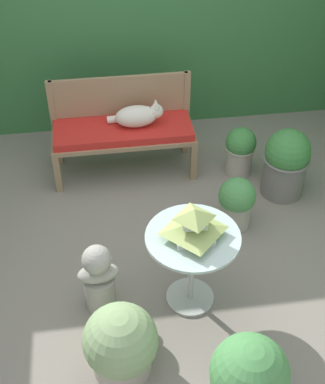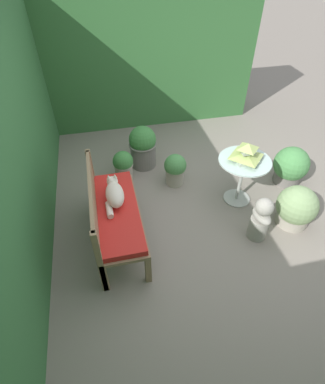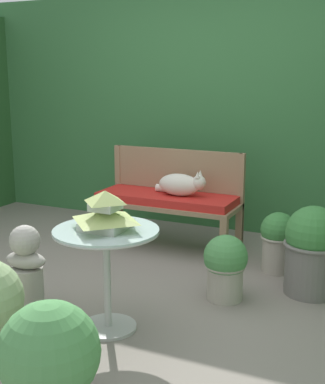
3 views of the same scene
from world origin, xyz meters
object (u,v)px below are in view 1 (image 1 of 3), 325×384
(potted_plant_bench_right, at_px, (286,162))
(pagoda_birdhouse, at_px, (194,225))
(potted_plant_table_far, at_px, (249,377))
(potted_plant_bench_left, at_px, (240,150))
(patio_table, at_px, (192,250))
(garden_bench, at_px, (123,133))
(potted_plant_path_edge, at_px, (121,344))
(garden_bust, at_px, (99,278))
(potted_plant_patio_mid, at_px, (236,202))
(cat, at_px, (138,116))

(potted_plant_bench_right, bearing_deg, pagoda_birdhouse, -133.75)
(pagoda_birdhouse, height_order, potted_plant_table_far, pagoda_birdhouse)
(pagoda_birdhouse, height_order, potted_plant_bench_left, pagoda_birdhouse)
(patio_table, bearing_deg, potted_plant_table_far, -77.11)
(garden_bench, bearing_deg, potted_plant_path_edge, -95.54)
(potted_plant_table_far, bearing_deg, potted_plant_bench_left, 76.81)
(garden_bust, distance_m, potted_plant_table_far, 1.22)
(pagoda_birdhouse, distance_m, garden_bust, 0.80)
(garden_bench, relative_size, potted_plant_bench_left, 2.67)
(garden_bust, relative_size, potted_plant_table_far, 1.05)
(garden_bench, xyz_separation_m, potted_plant_bench_left, (1.07, -0.19, -0.16))
(potted_plant_bench_left, bearing_deg, potted_plant_table_far, -103.19)
(pagoda_birdhouse, relative_size, garden_bust, 0.59)
(potted_plant_patio_mid, bearing_deg, patio_table, -125.19)
(patio_table, bearing_deg, potted_plant_bench_left, 63.07)
(patio_table, height_order, garden_bust, patio_table)
(cat, height_order, patio_table, cat)
(garden_bench, bearing_deg, potted_plant_patio_mid, -45.84)
(patio_table, distance_m, garden_bust, 0.69)
(potted_plant_path_edge, relative_size, potted_plant_table_far, 0.96)
(garden_bust, xyz_separation_m, potted_plant_patio_mid, (1.18, 0.71, -0.04))
(pagoda_birdhouse, height_order, potted_plant_patio_mid, pagoda_birdhouse)
(patio_table, bearing_deg, potted_plant_patio_mid, 54.81)
(pagoda_birdhouse, distance_m, potted_plant_patio_mid, 1.03)
(garden_bench, distance_m, potted_plant_patio_mid, 1.25)
(cat, xyz_separation_m, potted_plant_bench_left, (0.93, -0.19, -0.34))
(garden_bench, xyz_separation_m, pagoda_birdhouse, (0.34, -1.62, 0.33))
(pagoda_birdhouse, bearing_deg, cat, 97.04)
(potted_plant_bench_right, bearing_deg, potted_plant_table_far, -113.78)
(pagoda_birdhouse, bearing_deg, garden_bust, 177.12)
(garden_bench, relative_size, potted_plant_path_edge, 2.46)
(cat, xyz_separation_m, pagoda_birdhouse, (0.20, -1.63, 0.15))
(garden_bust, height_order, potted_plant_bench_right, potted_plant_bench_right)
(garden_bust, xyz_separation_m, potted_plant_table_far, (0.85, -0.88, -0.02))
(garden_bust, bearing_deg, potted_plant_path_edge, -82.81)
(garden_bench, height_order, potted_plant_patio_mid, garden_bench)
(potted_plant_bench_right, bearing_deg, garden_bust, -148.00)
(cat, height_order, potted_plant_table_far, cat)
(cat, relative_size, potted_plant_bench_right, 0.78)
(potted_plant_bench_left, xyz_separation_m, potted_plant_table_far, (-0.54, -2.29, 0.01))
(potted_plant_path_edge, height_order, potted_plant_bench_left, potted_plant_path_edge)
(pagoda_birdhouse, bearing_deg, potted_plant_path_edge, -137.63)
(cat, relative_size, pagoda_birdhouse, 1.48)
(potted_plant_bench_left, distance_m, potted_plant_patio_mid, 0.73)
(patio_table, height_order, potted_plant_table_far, patio_table)
(patio_table, xyz_separation_m, potted_plant_table_far, (0.19, -0.85, -0.24))
(pagoda_birdhouse, distance_m, potted_plant_table_far, 1.00)
(potted_plant_bench_right, bearing_deg, potted_plant_patio_mid, -145.81)
(garden_bust, bearing_deg, potted_plant_bench_right, 27.57)
(potted_plant_path_edge, bearing_deg, pagoda_birdhouse, 42.37)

